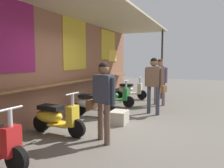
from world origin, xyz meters
name	(u,v)px	position (x,y,z in m)	size (l,w,h in m)	color
ground_plane	(114,129)	(0.00, 0.00, 0.00)	(32.74, 32.74, 0.00)	#605B54
market_stall_facade	(51,55)	(0.00, 1.85, 1.81)	(11.69, 2.46, 3.25)	#8C5B44
scooter_yellow	(55,117)	(-0.89, 1.08, 0.39)	(0.47, 1.40, 0.97)	gold
scooter_silver	(92,104)	(0.88, 1.08, 0.39)	(0.46, 1.40, 0.97)	#B2B5BA
scooter_green	(114,96)	(2.57, 1.08, 0.39)	(0.46, 1.40, 0.97)	#237533
scooter_cream	(129,90)	(4.32, 1.08, 0.39)	(0.47, 1.40, 0.97)	beige
shopper_with_handbag	(154,80)	(1.88, -0.55, 1.07)	(0.33, 0.69, 1.74)	#383D4C
shopper_browsing	(103,94)	(-0.91, -0.12, 0.98)	(0.37, 0.66, 1.63)	brown
shopper_passing	(160,77)	(3.42, -0.42, 1.07)	(0.27, 0.58, 1.72)	gray
merchandise_crate	(119,117)	(0.48, 0.06, 0.17)	(0.52, 0.41, 0.34)	#B2A899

